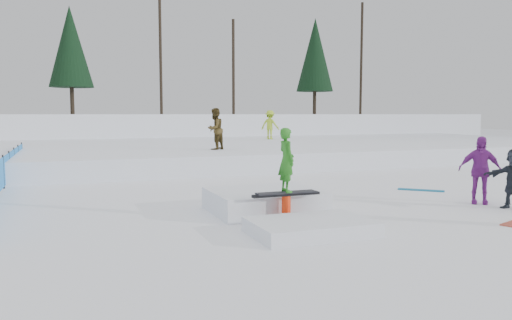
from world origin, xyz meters
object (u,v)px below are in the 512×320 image
object	(u,v)px
walker_ygreen	(270,125)
jib_rail_feature	(276,205)
spectator_purple	(480,170)
safety_fence	(3,172)
walker_olive	(215,129)

from	to	relation	value
walker_ygreen	jib_rail_feature	size ratio (longest dim) A/B	0.42
spectator_purple	jib_rail_feature	size ratio (longest dim) A/B	0.41
jib_rail_feature	safety_fence	bearing A→B (deg)	131.42
walker_ygreen	jib_rail_feature	distance (m)	20.61
jib_rail_feature	walker_olive	bearing A→B (deg)	80.82
spectator_purple	safety_fence	bearing A→B (deg)	-172.42
walker_olive	walker_ygreen	distance (m)	9.85
jib_rail_feature	walker_ygreen	bearing A→B (deg)	67.77
walker_ygreen	jib_rail_feature	bearing A→B (deg)	111.96
walker_olive	jib_rail_feature	world-z (taller)	walker_olive
walker_olive	jib_rail_feature	size ratio (longest dim) A/B	0.43
walker_olive	safety_fence	bearing A→B (deg)	-12.70
safety_fence	jib_rail_feature	xyz separation A→B (m)	(6.46, -7.32, -0.25)
walker_olive	spectator_purple	distance (m)	12.21
safety_fence	walker_ygreen	xyz separation A→B (m)	(14.23, 11.71, 1.18)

